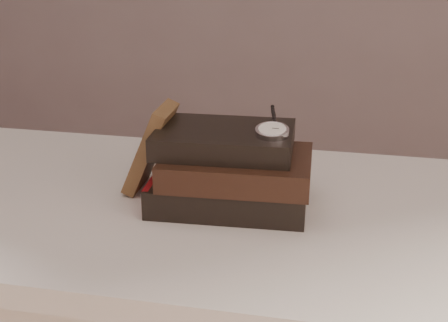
# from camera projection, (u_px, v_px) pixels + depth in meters

# --- Properties ---
(table) EXTENTS (1.00, 0.60, 0.75)m
(table) POSITION_uv_depth(u_px,v_px,m) (165.00, 246.00, 1.09)
(table) COLOR beige
(table) RESTS_ON ground
(book_stack) EXTENTS (0.27, 0.19, 0.13)m
(book_stack) POSITION_uv_depth(u_px,v_px,m) (231.00, 170.00, 1.02)
(book_stack) COLOR black
(book_stack) RESTS_ON table
(journal) EXTENTS (0.09, 0.10, 0.15)m
(journal) POSITION_uv_depth(u_px,v_px,m) (151.00, 147.00, 1.07)
(journal) COLOR #422C19
(journal) RESTS_ON table
(pocket_watch) EXTENTS (0.06, 0.16, 0.02)m
(pocket_watch) POSITION_uv_depth(u_px,v_px,m) (272.00, 130.00, 0.97)
(pocket_watch) COLOR silver
(pocket_watch) RESTS_ON book_stack
(eyeglasses) EXTENTS (0.11, 0.13, 0.05)m
(eyeglasses) POSITION_uv_depth(u_px,v_px,m) (187.00, 143.00, 1.11)
(eyeglasses) COLOR silver
(eyeglasses) RESTS_ON book_stack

